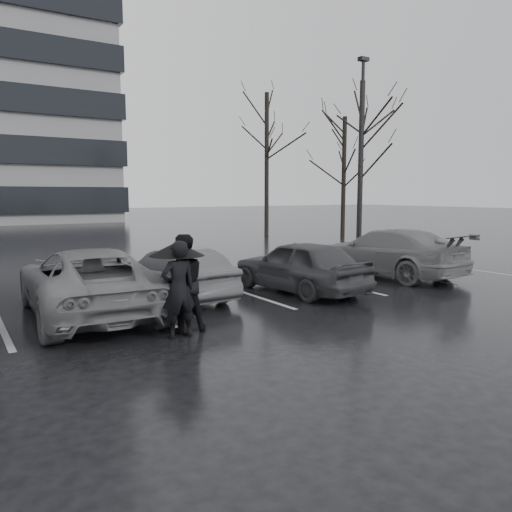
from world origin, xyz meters
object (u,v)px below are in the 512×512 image
Objects in this scene: car_west_a at (177,273)px; pedestrian_left at (178,289)px; tree_ne at (344,177)px; tree_north at (267,165)px; car_east at (386,253)px; car_west_b at (89,282)px; car_main at (299,266)px; lamp_post at (361,164)px; pedestrian_right at (182,283)px; tree_east at (361,164)px.

pedestrian_left is (-1.30, -3.09, 0.25)m from car_west_a.
tree_north is (-3.50, 3.00, 0.75)m from tree_ne.
tree_north is at bearing -115.86° from car_east.
pedestrian_left is at bearing 112.73° from car_west_b.
car_west_a is 0.73× the size of car_east.
tree_ne is (15.61, 11.52, 2.89)m from car_west_a.
car_main is 4.79m from pedestrian_left.
pedestrian_right is at bearing -146.06° from lamp_post.
tree_north reaches higher than car_west_b.
tree_north is (12.11, 14.52, 3.64)m from car_west_a.
car_east is (3.76, 0.58, 0.05)m from car_main.
pedestrian_left is at bearing -143.65° from tree_east.
tree_east reaches higher than car_west_a.
pedestrian_left is 0.96× the size of pedestrian_right.
tree_ne reaches higher than car_main.
car_main is 0.47× the size of tree_north.
car_west_b is 0.72× the size of tree_ne.
lamp_post is at bearing -133.31° from car_east.
pedestrian_left is 15.44m from lamp_post.
tree_ne reaches higher than pedestrian_right.
car_east is 0.60× the size of lamp_post.
pedestrian_right is at bearing -144.10° from tree_east.
lamp_post reaches higher than car_main.
lamp_post reaches higher than car_west_b.
tree_north is (13.18, 17.27, 3.36)m from pedestrian_right.
tree_east is (6.39, 7.85, 3.27)m from car_east.
pedestrian_left reaches higher than car_west_b.
tree_ne is 4.67m from tree_north.
tree_east is (13.11, 7.52, 3.39)m from car_west_a.
car_west_a is 0.73× the size of car_west_b.
car_main is 0.57× the size of tree_ne.
tree_east is at bearing -122.01° from tree_ne.
car_east is 10.64m from tree_east.
car_west_a is at bearing -143.58° from tree_ne.
car_east is 0.59× the size of tree_north.
car_main is at bearing -140.24° from tree_east.
car_west_a is at bearing -129.83° from tree_north.
pedestrian_left is at bearing 66.20° from pedestrian_right.
lamp_post is 1.05× the size of tree_east.
car_west_b is at bearing -52.15° from pedestrian_right.
car_west_b is at bearing -70.64° from pedestrian_left.
car_east is at bearing -127.39° from lamp_post.
pedestrian_right is at bearing -127.36° from tree_north.
car_east is at bearing -126.86° from tree_ne.
car_main is 18.30m from tree_north.
car_main is at bearing -135.47° from tree_ne.
tree_north is at bearing -126.64° from car_main.
pedestrian_right reaches higher than car_west_a.
tree_north is (9.14, 15.44, 3.57)m from car_main.
pedestrian_right is 22.11m from tree_ne.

